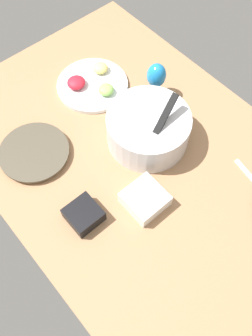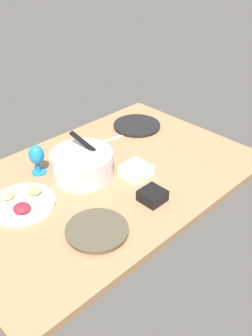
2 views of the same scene
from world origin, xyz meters
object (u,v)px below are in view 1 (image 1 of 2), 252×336
Objects in this scene: hurricane_glass_blue at (156,77)px; fruit_platter at (92,84)px; mixing_bowl at (148,128)px; dinner_plate_left at (34,153)px; square_bowl_white at (145,199)px; square_bowl_black at (84,214)px.

fruit_platter is at bearing -139.54° from hurricane_glass_blue.
mixing_bowl is 1.94× the size of hurricane_glass_blue.
square_bowl_white is at bearing 23.26° from dinner_plate_left.
square_bowl_white is (9.42, 19.67, 0.10)cm from square_bowl_black.
square_bowl_white reaches higher than fruit_platter.
dinner_plate_left is 1.97× the size of square_bowl_white.
mixing_bowl is at bearing -50.20° from hurricane_glass_blue.
mixing_bowl is at bearing 104.58° from square_bowl_black.
square_bowl_white is at bearing -47.12° from hurricane_glass_blue.
dinner_plate_left is 0.88× the size of fruit_platter.
square_bowl_white reaches higher than dinner_plate_left.
hurricane_glass_blue is at bearing 113.80° from square_bowl_black.
mixing_bowl is 1.04× the size of fruit_platter.
dinner_plate_left is at bearing -156.74° from square_bowl_white.
fruit_platter is 60.13cm from square_bowl_black.
fruit_platter is 28.00cm from hurricane_glass_blue.
square_bowl_white is at bearing 64.42° from square_bowl_black.
fruit_platter is at bearing 160.18° from square_bowl_white.
hurricane_glass_blue is at bearing 132.88° from square_bowl_white.
hurricane_glass_blue is (-14.93, 17.92, 2.63)cm from mixing_bowl.
fruit_platter reaches higher than dinner_plate_left.
square_bowl_black is (32.81, -1.52, 1.72)cm from dinner_plate_left.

